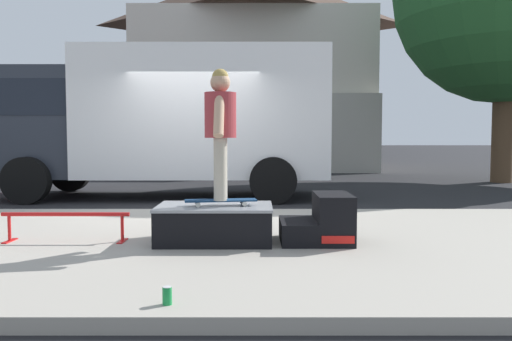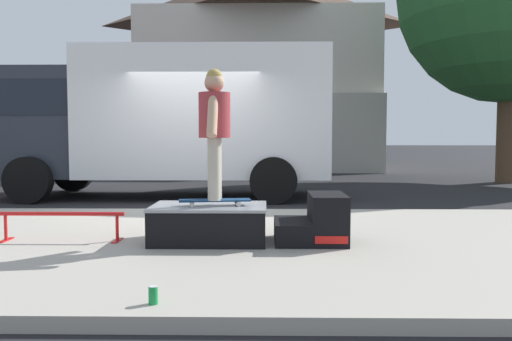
{
  "view_description": "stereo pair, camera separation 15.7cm",
  "coord_description": "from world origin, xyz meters",
  "px_view_note": "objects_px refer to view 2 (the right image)",
  "views": [
    {
      "loc": [
        1.17,
        -8.75,
        1.28
      ],
      "look_at": [
        1.2,
        -1.12,
        0.78
      ],
      "focal_mm": 36.3,
      "sensor_mm": 36.0,
      "label": 1
    },
    {
      "loc": [
        1.33,
        -8.75,
        1.28
      ],
      "look_at": [
        1.2,
        -1.12,
        0.78
      ],
      "focal_mm": 36.3,
      "sensor_mm": 36.0,
      "label": 2
    }
  ],
  "objects_px": {
    "kicker_ramp": "(316,222)",
    "skate_box": "(209,222)",
    "grind_rail": "(61,219)",
    "box_truck": "(161,117)",
    "soda_can": "(153,295)",
    "skateboard": "(215,201)",
    "skater_kid": "(215,123)"
  },
  "relations": [
    {
      "from": "kicker_ramp",
      "to": "box_truck",
      "type": "bearing_deg",
      "value": 117.62
    },
    {
      "from": "skate_box",
      "to": "box_truck",
      "type": "distance_m",
      "value": 5.7
    },
    {
      "from": "skateboard",
      "to": "skater_kid",
      "type": "bearing_deg",
      "value": -75.96
    },
    {
      "from": "skate_box",
      "to": "kicker_ramp",
      "type": "distance_m",
      "value": 1.18
    },
    {
      "from": "skater_kid",
      "to": "skate_box",
      "type": "bearing_deg",
      "value": 147.18
    },
    {
      "from": "soda_can",
      "to": "skate_box",
      "type": "bearing_deg",
      "value": 85.75
    },
    {
      "from": "skate_box",
      "to": "grind_rail",
      "type": "relative_size",
      "value": 0.89
    },
    {
      "from": "soda_can",
      "to": "box_truck",
      "type": "relative_size",
      "value": 0.02
    },
    {
      "from": "skate_box",
      "to": "soda_can",
      "type": "bearing_deg",
      "value": -94.25
    },
    {
      "from": "kicker_ramp",
      "to": "soda_can",
      "type": "height_order",
      "value": "kicker_ramp"
    },
    {
      "from": "kicker_ramp",
      "to": "soda_can",
      "type": "xyz_separation_m",
      "value": [
        -1.34,
        -2.15,
        -0.16
      ]
    },
    {
      "from": "skate_box",
      "to": "skater_kid",
      "type": "height_order",
      "value": "skater_kid"
    },
    {
      "from": "box_truck",
      "to": "soda_can",
      "type": "bearing_deg",
      "value": -79.13
    },
    {
      "from": "skate_box",
      "to": "skater_kid",
      "type": "bearing_deg",
      "value": -32.82
    },
    {
      "from": "kicker_ramp",
      "to": "box_truck",
      "type": "height_order",
      "value": "box_truck"
    },
    {
      "from": "skate_box",
      "to": "skateboard",
      "type": "relative_size",
      "value": 1.57
    },
    {
      "from": "soda_can",
      "to": "box_truck",
      "type": "height_order",
      "value": "box_truck"
    },
    {
      "from": "skater_kid",
      "to": "soda_can",
      "type": "bearing_deg",
      "value": -96.21
    },
    {
      "from": "kicker_ramp",
      "to": "grind_rail",
      "type": "distance_m",
      "value": 2.83
    },
    {
      "from": "skateboard",
      "to": "skater_kid",
      "type": "relative_size",
      "value": 0.57
    },
    {
      "from": "skate_box",
      "to": "grind_rail",
      "type": "xyz_separation_m",
      "value": [
        -1.65,
        0.01,
        0.03
      ]
    },
    {
      "from": "skate_box",
      "to": "kicker_ramp",
      "type": "height_order",
      "value": "kicker_ramp"
    },
    {
      "from": "kicker_ramp",
      "to": "skate_box",
      "type": "bearing_deg",
      "value": 179.98
    },
    {
      "from": "skateboard",
      "to": "skate_box",
      "type": "bearing_deg",
      "value": 147.18
    },
    {
      "from": "skateboard",
      "to": "soda_can",
      "type": "height_order",
      "value": "skateboard"
    },
    {
      "from": "skateboard",
      "to": "skater_kid",
      "type": "height_order",
      "value": "skater_kid"
    },
    {
      "from": "kicker_ramp",
      "to": "box_truck",
      "type": "distance_m",
      "value": 6.13
    },
    {
      "from": "skater_kid",
      "to": "soda_can",
      "type": "xyz_separation_m",
      "value": [
        -0.23,
        -2.1,
        -1.24
      ]
    },
    {
      "from": "skate_box",
      "to": "grind_rail",
      "type": "bearing_deg",
      "value": 179.61
    },
    {
      "from": "grind_rail",
      "to": "soda_can",
      "type": "xyz_separation_m",
      "value": [
        1.49,
        -2.16,
        -0.18
      ]
    },
    {
      "from": "soda_can",
      "to": "box_truck",
      "type": "xyz_separation_m",
      "value": [
        -1.43,
        7.45,
        1.52
      ]
    },
    {
      "from": "grind_rail",
      "to": "box_truck",
      "type": "relative_size",
      "value": 0.2
    }
  ]
}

